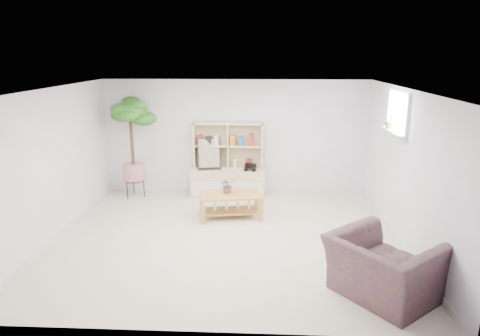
{
  "coord_description": "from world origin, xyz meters",
  "views": [
    {
      "loc": [
        0.53,
        -6.34,
        2.91
      ],
      "look_at": [
        0.21,
        0.21,
        1.15
      ],
      "focal_mm": 32.0,
      "sensor_mm": 36.0,
      "label": 1
    }
  ],
  "objects_px": {
    "floor_tree": "(132,148)",
    "armchair": "(383,264)",
    "storage_unit": "(228,160)",
    "coffee_table": "(231,205)"
  },
  "relations": [
    {
      "from": "floor_tree",
      "to": "armchair",
      "type": "distance_m",
      "value": 5.51
    },
    {
      "from": "storage_unit",
      "to": "armchair",
      "type": "height_order",
      "value": "storage_unit"
    },
    {
      "from": "coffee_table",
      "to": "armchair",
      "type": "distance_m",
      "value": 3.28
    },
    {
      "from": "storage_unit",
      "to": "coffee_table",
      "type": "distance_m",
      "value": 1.36
    },
    {
      "from": "coffee_table",
      "to": "storage_unit",
      "type": "bearing_deg",
      "value": 86.78
    },
    {
      "from": "storage_unit",
      "to": "armchair",
      "type": "relative_size",
      "value": 1.3
    },
    {
      "from": "storage_unit",
      "to": "floor_tree",
      "type": "bearing_deg",
      "value": -174.4
    },
    {
      "from": "coffee_table",
      "to": "floor_tree",
      "type": "relative_size",
      "value": 0.53
    },
    {
      "from": "storage_unit",
      "to": "coffee_table",
      "type": "height_order",
      "value": "storage_unit"
    },
    {
      "from": "storage_unit",
      "to": "coffee_table",
      "type": "bearing_deg",
      "value": -83.66
    }
  ]
}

